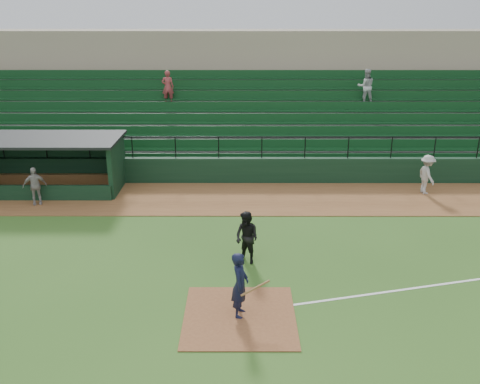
{
  "coord_description": "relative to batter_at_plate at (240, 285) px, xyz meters",
  "views": [
    {
      "loc": [
        0.03,
        -12.89,
        7.91
      ],
      "look_at": [
        0.0,
        5.0,
        1.4
      ],
      "focal_mm": 38.59,
      "sensor_mm": 36.0,
      "label": 1
    }
  ],
  "objects": [
    {
      "name": "ground",
      "position": [
        -0.01,
        0.91,
        -0.93
      ],
      "size": [
        90.0,
        90.0,
        0.0
      ],
      "primitive_type": "plane",
      "color": "#2F561C",
      "rests_on": "ground"
    },
    {
      "name": "warning_track",
      "position": [
        -0.01,
        8.91,
        -0.91
      ],
      "size": [
        40.0,
        4.0,
        0.03
      ],
      "primitive_type": "cube",
      "color": "brown",
      "rests_on": "ground"
    },
    {
      "name": "home_plate_dirt",
      "position": [
        -0.01,
        -0.09,
        -0.91
      ],
      "size": [
        3.0,
        3.0,
        0.03
      ],
      "primitive_type": "cube",
      "color": "brown",
      "rests_on": "ground"
    },
    {
      "name": "stadium_structure",
      "position": [
        -0.01,
        17.37,
        1.38
      ],
      "size": [
        38.0,
        13.08,
        6.4
      ],
      "color": "black",
      "rests_on": "ground"
    },
    {
      "name": "dugout",
      "position": [
        -9.76,
        10.47,
        0.41
      ],
      "size": [
        8.9,
        3.2,
        2.42
      ],
      "color": "black",
      "rests_on": "ground"
    },
    {
      "name": "batter_at_plate",
      "position": [
        0.0,
        0.0,
        0.0
      ],
      "size": [
        1.07,
        0.74,
        1.85
      ],
      "color": "black",
      "rests_on": "ground"
    },
    {
      "name": "umpire",
      "position": [
        0.21,
        3.06,
        -0.06
      ],
      "size": [
        1.07,
        1.05,
        1.74
      ],
      "primitive_type": "imported",
      "rotation": [
        0.0,
        0.0,
        -0.71
      ],
      "color": "black",
      "rests_on": "ground"
    },
    {
      "name": "runner",
      "position": [
        8.19,
        9.56,
        -0.03
      ],
      "size": [
        0.81,
        1.21,
        1.74
      ],
      "primitive_type": "imported",
      "rotation": [
        0.0,
        0.0,
        1.73
      ],
      "color": "#ABA6A0",
      "rests_on": "warning_track"
    },
    {
      "name": "dugout_player_a",
      "position": [
        -8.55,
        8.21,
        -0.09
      ],
      "size": [
        1.02,
        0.69,
        1.6
      ],
      "primitive_type": "imported",
      "rotation": [
        0.0,
        0.0,
        0.35
      ],
      "color": "#9B9591",
      "rests_on": "warning_track"
    }
  ]
}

